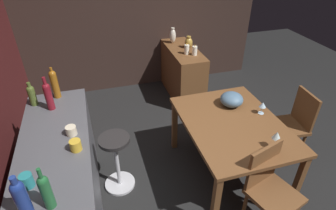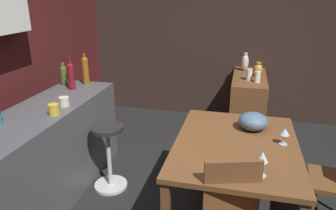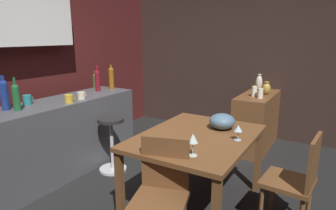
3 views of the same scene
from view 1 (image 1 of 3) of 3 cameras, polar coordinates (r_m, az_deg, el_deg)
name	(u,v)px [view 1 (image 1 of 3)]	position (r m, az deg, el deg)	size (l,w,h in m)	color
ground_plane	(203,182)	(3.29, 7.30, -15.65)	(9.00, 9.00, 0.00)	black
wall_side_right	(130,12)	(4.68, -8.00, 18.58)	(0.10, 4.40, 2.60)	#33231E
dining_table	(232,129)	(3.00, 13.24, -4.79)	(1.32, 0.99, 0.74)	brown
kitchen_counter	(64,192)	(2.76, -20.92, -16.49)	(2.10, 0.60, 0.90)	#4C4C51
sideboard_cabinet	(183,73)	(4.61, 3.04, 6.77)	(1.10, 0.44, 0.82)	brown
chair_near_window	(269,188)	(2.72, 20.35, -15.82)	(0.50, 0.50, 0.90)	brown
chair_by_doorway	(293,123)	(3.63, 24.51, -3.36)	(0.43, 0.43, 0.88)	brown
bar_stool	(117,161)	(3.03, -10.58, -11.42)	(0.34, 0.34, 0.68)	#262323
wine_glass_left	(277,136)	(2.67, 21.68, -5.98)	(0.08, 0.08, 0.18)	silver
wine_glass_right	(263,105)	(3.12, 19.11, -0.03)	(0.08, 0.08, 0.14)	silver
fruit_bowl	(232,99)	(3.18, 13.11, 1.15)	(0.26, 0.26, 0.16)	slate
wine_bottle_green	(46,191)	(1.98, -24.09, -15.94)	(0.07, 0.07, 0.35)	#1E592D
wine_bottle_amber	(54,83)	(3.14, -22.56, 4.24)	(0.08, 0.08, 0.35)	#8C5114
wine_bottle_ruby	(48,95)	(2.95, -23.68, 1.93)	(0.07, 0.07, 0.36)	maroon
wine_bottle_olive	(32,94)	(3.12, -26.51, 2.00)	(0.08, 0.08, 0.26)	#475623
wine_bottle_cobalt	(22,199)	(1.97, -28.19, -16.79)	(0.08, 0.08, 0.36)	navy
cup_teal	(27,181)	(2.24, -27.33, -13.80)	(0.13, 0.09, 0.11)	teal
cup_cream	(71,130)	(2.59, -19.51, -5.02)	(0.13, 0.09, 0.08)	beige
cup_mustard	(76,145)	(2.41, -18.69, -7.94)	(0.13, 0.09, 0.09)	gold
pillar_candle_tall	(187,49)	(4.25, 3.92, 11.48)	(0.07, 0.07, 0.17)	white
pillar_candle_short	(195,51)	(4.22, 5.58, 11.19)	(0.07, 0.07, 0.16)	white
vase_brass	(189,43)	(4.47, 4.31, 12.84)	(0.12, 0.12, 0.19)	#B78C38
vase_ceramic_ivory	(173,36)	(4.66, 0.98, 14.20)	(0.10, 0.10, 0.26)	beige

